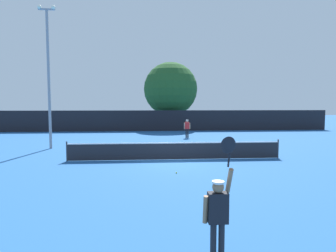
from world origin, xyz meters
The scene contains 11 objects.
ground_plane centered at (0.00, 0.00, 0.00)m, with size 120.00×120.00×0.00m, color #235693.
tennis_net centered at (0.00, 0.00, 0.51)m, with size 11.75×0.08×1.07m.
perimeter_fence centered at (0.00, 16.93, 1.17)m, with size 39.23×0.12×2.35m, color black.
player_serving centered at (-0.24, -10.25, 1.06)m, with size 0.68×0.39×2.44m.
player_receiving centered at (2.10, 10.06, 1.00)m, with size 0.57×0.24×1.64m.
tennis_ball centered at (-0.28, -3.13, 0.03)m, with size 0.07×0.07×0.07m, color #CCE033.
light_pole centered at (-8.17, 4.65, 5.40)m, with size 1.18×0.28×9.63m.
large_tree centered at (1.48, 20.17, 4.91)m, with size 6.63×6.63×8.23m.
parked_car_near centered at (-3.49, 23.43, 0.78)m, with size 2.28×4.36×1.69m.
parked_car_mid centered at (6.43, 23.07, 0.78)m, with size 2.44×4.41×1.69m.
parked_car_far centered at (10.03, 23.06, 0.78)m, with size 2.21×4.33×1.69m.
Camera 1 is at (-1.61, -15.50, 3.06)m, focal length 30.61 mm.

